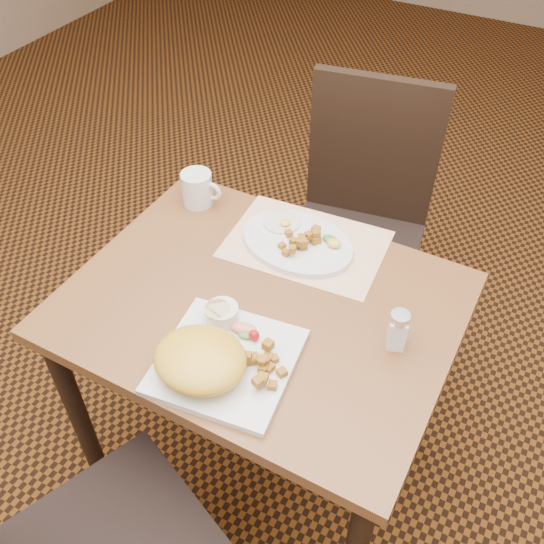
{
  "coord_description": "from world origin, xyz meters",
  "views": [
    {
      "loc": [
        0.49,
        -0.85,
        1.79
      ],
      "look_at": [
        0.01,
        0.04,
        0.82
      ],
      "focal_mm": 40.0,
      "sensor_mm": 36.0,
      "label": 1
    }
  ],
  "objects_px": {
    "salt_shaker": "(398,330)",
    "coffee_mug": "(198,189)",
    "plate_square": "(227,361)",
    "plate_oval": "(297,242)",
    "table": "(261,331)",
    "chair_far": "(360,214)"
  },
  "relations": [
    {
      "from": "table",
      "to": "plate_oval",
      "type": "height_order",
      "value": "plate_oval"
    },
    {
      "from": "coffee_mug",
      "to": "plate_square",
      "type": "bearing_deg",
      "value": -50.75
    },
    {
      "from": "table",
      "to": "salt_shaker",
      "type": "relative_size",
      "value": 9.0
    },
    {
      "from": "chair_far",
      "to": "salt_shaker",
      "type": "relative_size",
      "value": 9.7
    },
    {
      "from": "coffee_mug",
      "to": "table",
      "type": "bearing_deg",
      "value": -36.62
    },
    {
      "from": "table",
      "to": "plate_square",
      "type": "relative_size",
      "value": 3.21
    },
    {
      "from": "chair_far",
      "to": "coffee_mug",
      "type": "bearing_deg",
      "value": 42.0
    },
    {
      "from": "table",
      "to": "coffee_mug",
      "type": "height_order",
      "value": "coffee_mug"
    },
    {
      "from": "chair_far",
      "to": "table",
      "type": "bearing_deg",
      "value": 80.63
    },
    {
      "from": "plate_square",
      "to": "salt_shaker",
      "type": "relative_size",
      "value": 2.8
    },
    {
      "from": "plate_square",
      "to": "plate_oval",
      "type": "relative_size",
      "value": 0.92
    },
    {
      "from": "plate_oval",
      "to": "plate_square",
      "type": "bearing_deg",
      "value": -84.51
    },
    {
      "from": "plate_square",
      "to": "coffee_mug",
      "type": "xyz_separation_m",
      "value": [
        -0.36,
        0.44,
        0.04
      ]
    },
    {
      "from": "chair_far",
      "to": "salt_shaker",
      "type": "height_order",
      "value": "chair_far"
    },
    {
      "from": "chair_far",
      "to": "plate_square",
      "type": "height_order",
      "value": "chair_far"
    },
    {
      "from": "coffee_mug",
      "to": "plate_oval",
      "type": "bearing_deg",
      "value": -5.72
    },
    {
      "from": "salt_shaker",
      "to": "coffee_mug",
      "type": "distance_m",
      "value": 0.7
    },
    {
      "from": "table",
      "to": "plate_square",
      "type": "height_order",
      "value": "plate_square"
    },
    {
      "from": "plate_square",
      "to": "plate_oval",
      "type": "xyz_separation_m",
      "value": [
        -0.04,
        0.41,
        0.0
      ]
    },
    {
      "from": "salt_shaker",
      "to": "plate_oval",
      "type": "bearing_deg",
      "value": 150.12
    },
    {
      "from": "table",
      "to": "coffee_mug",
      "type": "bearing_deg",
      "value": 143.38
    },
    {
      "from": "plate_oval",
      "to": "salt_shaker",
      "type": "distance_m",
      "value": 0.39
    }
  ]
}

